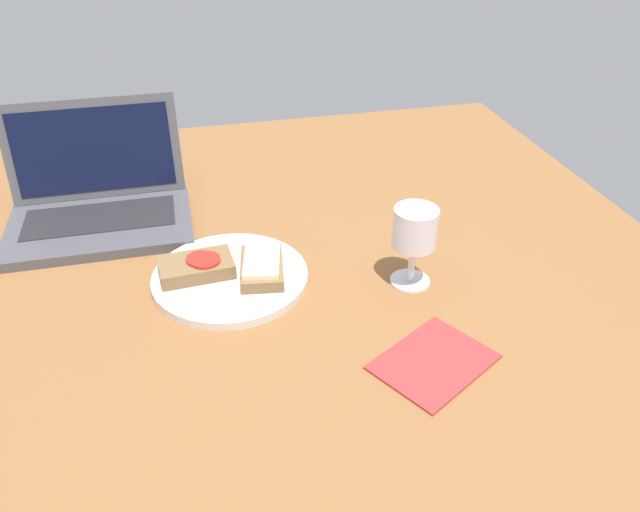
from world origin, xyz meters
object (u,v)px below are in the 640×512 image
object	(u,v)px
sandwich_with_cheese	(262,266)
wine_glass	(415,232)
sandwich_with_tomato	(197,266)
laptop	(98,203)
plate	(230,277)
napkin	(434,362)

from	to	relation	value
sandwich_with_cheese	wine_glass	world-z (taller)	wine_glass
sandwich_with_tomato	laptop	xyz separation A→B (cm)	(-16.65, 23.92, 1.20)
plate	napkin	xyz separation A→B (cm)	(25.37, -26.46, -0.53)
sandwich_with_tomato	sandwich_with_cheese	xyz separation A→B (cm)	(10.40, -2.46, -0.00)
plate	sandwich_with_tomato	xyz separation A→B (cm)	(-5.14, 1.21, 2.12)
sandwich_with_tomato	wine_glass	world-z (taller)	wine_glass
plate	sandwich_with_cheese	bearing A→B (deg)	-13.29
wine_glass	napkin	size ratio (longest dim) A/B	0.86
sandwich_with_cheese	laptop	size ratio (longest dim) A/B	0.37
plate	laptop	size ratio (longest dim) A/B	0.77
sandwich_with_tomato	laptop	world-z (taller)	laptop
sandwich_with_tomato	sandwich_with_cheese	bearing A→B (deg)	-13.28
sandwich_with_tomato	napkin	distance (cm)	41.28
plate	sandwich_with_cheese	distance (cm)	5.81
sandwich_with_cheese	wine_glass	size ratio (longest dim) A/B	0.89
napkin	wine_glass	bearing A→B (deg)	79.45
sandwich_with_tomato	laptop	distance (cm)	29.17
laptop	napkin	world-z (taller)	laptop
plate	napkin	bearing A→B (deg)	-46.20
sandwich_with_cheese	napkin	size ratio (longest dim) A/B	0.77
sandwich_with_tomato	wine_glass	distance (cm)	35.79
plate	wine_glass	xyz separation A→B (cm)	(28.94, -7.30, 8.96)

